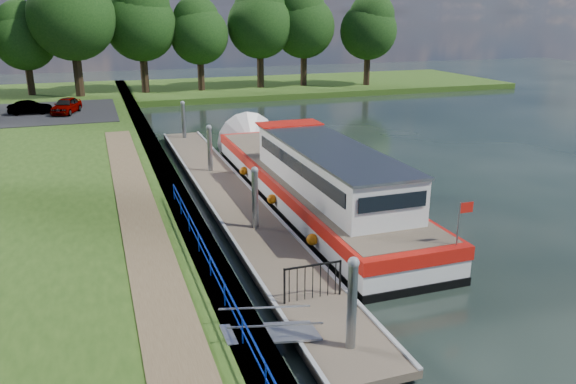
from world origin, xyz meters
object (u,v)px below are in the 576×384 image
object	(u,v)px
pontoon	(230,199)
barge	(305,177)
car_a	(66,105)
car_b	(30,107)

from	to	relation	value
pontoon	barge	bearing A→B (deg)	-9.27
pontoon	car_a	world-z (taller)	car_a
pontoon	barge	world-z (taller)	barge
barge	car_b	size ratio (longest dim) A/B	6.43
pontoon	car_b	xyz separation A→B (m)	(-10.62, 24.41, 1.19)
pontoon	barge	distance (m)	3.75
pontoon	barge	size ratio (longest dim) A/B	1.42
pontoon	car_a	bearing A→B (deg)	108.26
car_a	car_b	bearing A→B (deg)	-173.04
pontoon	car_a	size ratio (longest dim) A/B	7.92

